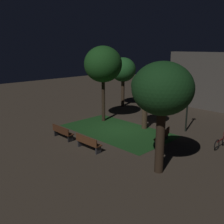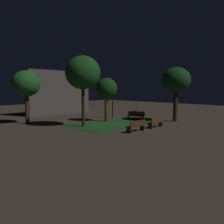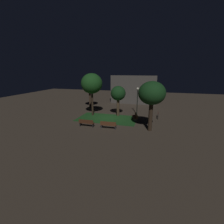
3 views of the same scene
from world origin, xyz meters
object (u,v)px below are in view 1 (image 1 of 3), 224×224
Objects in this scene: tree_near_wall at (146,86)px; tree_left_canopy at (163,90)px; bench_lawn_edge at (88,142)px; tree_right_canopy at (103,65)px; bicycle at (221,142)px; bench_back_row at (62,132)px; bench_near_trees at (163,136)px; tree_back_right at (123,70)px; lamp_post_near_wall at (188,94)px.

tree_near_wall is 0.80× the size of tree_left_canopy.
bench_lawn_edge is 0.34× the size of tree_left_canopy.
tree_right_canopy is 1.13× the size of tree_left_canopy.
tree_right_canopy reaches higher than bicycle.
bench_near_trees is (5.08, 4.09, 0.00)m from bench_back_row.
tree_back_right is at bearing 111.12° from bench_back_row.
bicycle is (7.95, 5.96, -0.14)m from bench_back_row.
tree_back_right is 0.92× the size of tree_left_canopy.
tree_right_canopy reaches higher than bench_near_trees.
tree_near_wall is at bearing -34.18° from tree_back_right.
tree_right_canopy reaches higher than tree_left_canopy.
tree_right_canopy is 3.42× the size of bicycle.
bicycle reaches higher than bench_back_row.
tree_near_wall is 1.07× the size of lamp_post_near_wall.
tree_back_right is (-3.79, 9.81, 3.18)m from bench_back_row.
bench_lawn_edge is at bearing -131.58° from bicycle.
tree_back_right reaches higher than bench_near_trees.
tree_left_canopy is at bearing -39.58° from tree_back_right.
lamp_post_near_wall is (6.12, 2.41, -1.81)m from tree_right_canopy.
bench_lawn_edge is 0.46× the size of lamp_post_near_wall.
bicycle is at bearing 81.09° from tree_left_canopy.
tree_left_canopy is at bearing -98.91° from bicycle.
bicycle is (5.57, 0.34, -2.82)m from tree_near_wall.
tree_right_canopy reaches higher than bench_back_row.
lamp_post_near_wall is (-2.25, 6.43, -1.27)m from tree_left_canopy.
bench_back_row is 9.94m from bicycle.
tree_left_canopy reaches higher than lamp_post_near_wall.
tree_left_canopy is at bearing -45.50° from tree_near_wall.
tree_near_wall is at bearing 67.09° from bench_back_row.
bench_back_row is at bearing -173.78° from tree_left_canopy.
lamp_post_near_wall is (-0.19, 3.12, 2.27)m from bench_near_trees.
bench_near_trees is 0.31× the size of tree_right_canopy.
lamp_post_near_wall is at bearing -16.68° from tree_back_right.
bench_back_row is at bearing -68.88° from tree_back_right.
tree_back_right is at bearing 145.82° from tree_near_wall.
lamp_post_near_wall is (2.51, 1.59, -0.41)m from tree_near_wall.
bench_lawn_edge is 0.37× the size of tree_back_right.
bench_near_trees is 3.43m from bicycle.
bench_back_row is 0.30× the size of tree_right_canopy.
bench_lawn_edge is at bearing -107.17° from lamp_post_near_wall.
lamp_post_near_wall is at bearing 55.85° from bench_back_row.
tree_right_canopy reaches higher than lamp_post_near_wall.
bicycle is at bearing -22.20° from lamp_post_near_wall.
lamp_post_near_wall is at bearing 72.83° from bench_lawn_edge.
bench_lawn_edge is 7.40m from tree_right_canopy.
bench_lawn_edge is 1.03× the size of bicycle.
tree_back_right is (-8.87, 5.72, 3.18)m from bench_near_trees.
bench_lawn_edge is 12.17m from tree_back_right.
bench_back_row is at bearing -141.16° from bench_near_trees.
lamp_post_near_wall is at bearing 32.25° from tree_near_wall.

